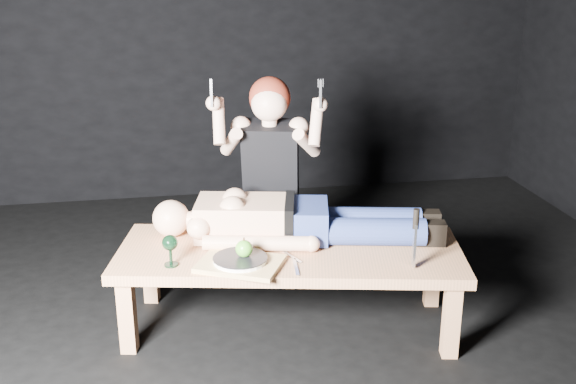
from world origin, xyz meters
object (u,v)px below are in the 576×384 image
Objects in this scene: table at (290,288)px; carving_knife at (415,239)px; lying_man at (300,215)px; goblet at (170,251)px; kneeling_woman at (272,178)px; serving_tray at (240,264)px.

carving_knife is at bearing -18.78° from table.
carving_knife is (0.47, -0.47, 0.03)m from lying_man.
lying_man is 10.72× the size of goblet.
goblet is 0.53× the size of carving_knife.
kneeling_woman is at bearing 112.05° from lying_man.
kneeling_woman is at bearing 48.49° from goblet.
goblet is at bearing -149.45° from lying_man.
table is at bearing 29.35° from serving_tray.
kneeling_woman reaches higher than carving_knife.
serving_tray is (-0.28, -0.16, 0.24)m from table.
lying_man reaches higher than goblet.
lying_man is at bearing 71.87° from table.
serving_tray is (-0.36, -0.30, -0.12)m from lying_man.
goblet reaches higher than table.
serving_tray reaches higher than table.
carving_knife is at bearing -11.60° from serving_tray.
serving_tray is 0.86m from carving_knife.
carving_knife is (0.83, -0.17, 0.14)m from serving_tray.
kneeling_woman is at bearing 132.50° from carving_knife.
carving_knife is (0.56, -0.33, 0.38)m from table.
carving_knife is at bearing -45.60° from kneeling_woman.
lying_man is 0.67m from carving_knife.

